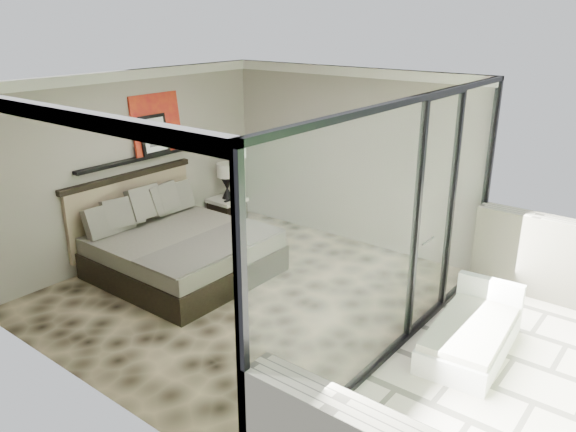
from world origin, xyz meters
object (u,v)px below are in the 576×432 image
Objects in this scene: bed at (178,248)px; lounger at (471,334)px; nightstand at (227,212)px; table_lamp at (227,176)px.

lounger is at bearing 9.02° from bed.
bed is at bearing -89.91° from nightstand.
nightstand is 4.98m from lounger.
lounger is (4.85, -1.14, -0.08)m from nightstand.
nightstand is at bearing -84.81° from table_lamp.
nightstand is 0.65m from table_lamp.
table_lamp is (-0.00, 0.02, 0.65)m from nightstand.
table_lamp reaches higher than lounger.
table_lamp is at bearing 112.48° from bed.
table_lamp is 0.39× the size of lounger.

